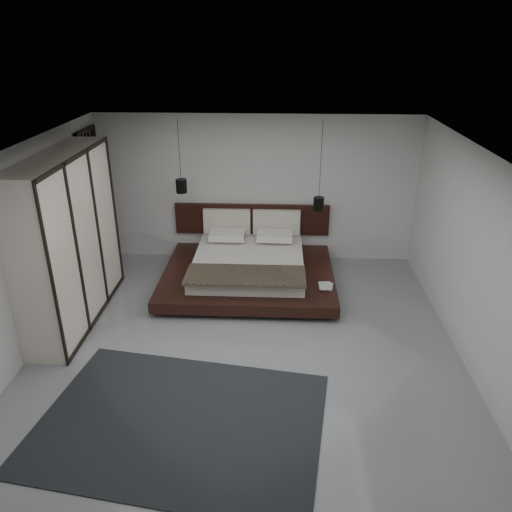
# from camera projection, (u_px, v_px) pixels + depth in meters

# --- Properties ---
(floor) EXTENTS (6.00, 6.00, 0.00)m
(floor) POSITION_uv_depth(u_px,v_px,m) (247.00, 341.00, 7.31)
(floor) COLOR gray
(floor) RESTS_ON ground
(ceiling) EXTENTS (6.00, 6.00, 0.00)m
(ceiling) POSITION_uv_depth(u_px,v_px,m) (245.00, 150.00, 6.15)
(ceiling) COLOR white
(ceiling) RESTS_ON wall_back
(wall_back) EXTENTS (6.00, 0.00, 6.00)m
(wall_back) POSITION_uv_depth(u_px,v_px,m) (256.00, 189.00, 9.46)
(wall_back) COLOR silver
(wall_back) RESTS_ON floor
(wall_front) EXTENTS (6.00, 0.00, 6.00)m
(wall_front) POSITION_uv_depth(u_px,v_px,m) (221.00, 406.00, 4.00)
(wall_front) COLOR silver
(wall_front) RESTS_ON floor
(wall_left) EXTENTS (0.00, 6.00, 6.00)m
(wall_left) POSITION_uv_depth(u_px,v_px,m) (29.00, 249.00, 6.86)
(wall_left) COLOR silver
(wall_left) RESTS_ON floor
(wall_right) EXTENTS (0.00, 6.00, 6.00)m
(wall_right) POSITION_uv_depth(u_px,v_px,m) (472.00, 258.00, 6.60)
(wall_right) COLOR silver
(wall_right) RESTS_ON floor
(lattice_screen) EXTENTS (0.05, 0.90, 2.60)m
(lattice_screen) POSITION_uv_depth(u_px,v_px,m) (94.00, 201.00, 9.13)
(lattice_screen) COLOR black
(lattice_screen) RESTS_ON floor
(bed) EXTENTS (2.98, 2.47, 1.11)m
(bed) POSITION_uv_depth(u_px,v_px,m) (249.00, 266.00, 8.92)
(bed) COLOR black
(bed) RESTS_ON floor
(book_lower) EXTENTS (0.25, 0.31, 0.03)m
(book_lower) POSITION_uv_depth(u_px,v_px,m) (320.00, 286.00, 8.25)
(book_lower) COLOR #99724C
(book_lower) RESTS_ON bed
(book_upper) EXTENTS (0.21, 0.28, 0.02)m
(book_upper) POSITION_uv_depth(u_px,v_px,m) (319.00, 286.00, 8.21)
(book_upper) COLOR #99724C
(book_upper) RESTS_ON book_lower
(pendant_left) EXTENTS (0.20, 0.20, 1.30)m
(pendant_left) POSITION_uv_depth(u_px,v_px,m) (181.00, 186.00, 8.87)
(pendant_left) COLOR black
(pendant_left) RESTS_ON ceiling
(pendant_right) EXTENTS (0.19, 0.19, 1.58)m
(pendant_right) POSITION_uv_depth(u_px,v_px,m) (319.00, 203.00, 8.88)
(pendant_right) COLOR black
(pendant_right) RESTS_ON ceiling
(wardrobe) EXTENTS (0.62, 2.63, 2.58)m
(wardrobe) POSITION_uv_depth(u_px,v_px,m) (68.00, 241.00, 7.43)
(wardrobe) COLOR silver
(wardrobe) RESTS_ON floor
(rug) EXTENTS (3.55, 2.77, 0.01)m
(rug) POSITION_uv_depth(u_px,v_px,m) (181.00, 422.00, 5.79)
(rug) COLOR black
(rug) RESTS_ON floor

